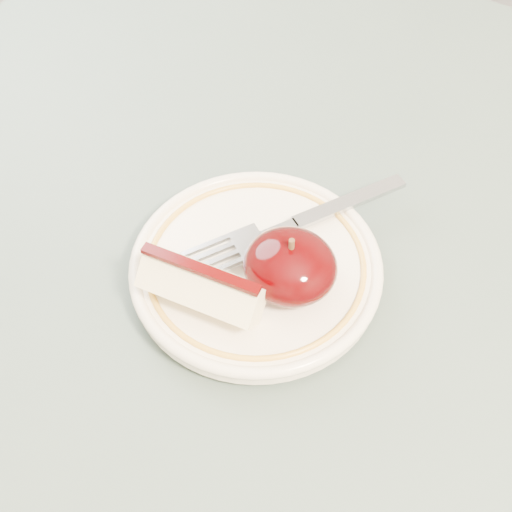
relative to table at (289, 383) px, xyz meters
The scene contains 5 objects.
table is the anchor object (origin of this frame).
plate 0.11m from the table, 154.51° to the left, with size 0.18×0.18×0.02m.
apple_half 0.13m from the table, 129.00° to the left, with size 0.07×0.06×0.05m.
apple_wedge 0.14m from the table, 156.21° to the right, with size 0.09×0.05×0.04m.
fork 0.13m from the table, 119.99° to the left, with size 0.11×0.16×0.00m.
Camera 1 is at (0.11, -0.24, 1.18)m, focal length 50.00 mm.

